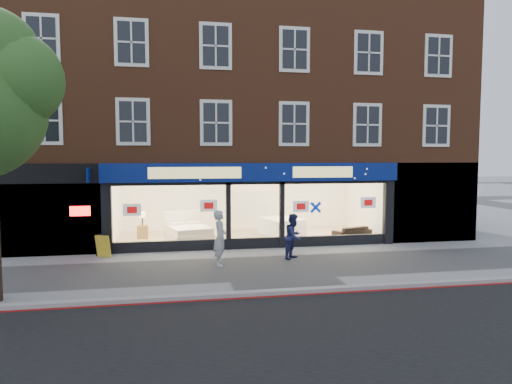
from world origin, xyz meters
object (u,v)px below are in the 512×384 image
object	(u,v)px
a_board	(104,246)
pedestrian_blue	(294,236)
mattress_stack	(282,226)
sofa	(352,232)
pedestrian_grey	(220,238)
display_bed	(189,232)

from	to	relation	value
a_board	pedestrian_blue	bearing A→B (deg)	8.76
mattress_stack	sofa	xyz separation A→B (m)	(2.74, -1.35, -0.12)
mattress_stack	pedestrian_blue	distance (m)	4.39
mattress_stack	pedestrian_grey	world-z (taller)	pedestrian_grey
a_board	pedestrian_grey	size ratio (longest dim) A/B	0.45
display_bed	sofa	bearing A→B (deg)	-22.74
pedestrian_blue	display_bed	bearing A→B (deg)	82.53
display_bed	sofa	size ratio (longest dim) A/B	1.37
mattress_stack	pedestrian_grey	distance (m)	5.84
mattress_stack	a_board	size ratio (longest dim) A/B	2.70
display_bed	a_board	xyz separation A→B (m)	(-3.06, -2.44, -0.01)
sofa	pedestrian_grey	xyz separation A→B (m)	(-5.97, -3.50, 0.56)
a_board	pedestrian_blue	world-z (taller)	pedestrian_blue
pedestrian_grey	pedestrian_blue	size ratio (longest dim) A/B	1.15
mattress_stack	sofa	size ratio (longest dim) A/B	1.29
pedestrian_grey	a_board	bearing A→B (deg)	74.97
display_bed	a_board	bearing A→B (deg)	-156.76
pedestrian_grey	display_bed	bearing A→B (deg)	22.58
sofa	a_board	xyz separation A→B (m)	(-9.89, -1.55, 0.06)
pedestrian_grey	pedestrian_blue	xyz separation A→B (m)	(2.61, 0.51, -0.12)
display_bed	a_board	distance (m)	3.91
a_board	pedestrian_grey	world-z (taller)	pedestrian_grey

